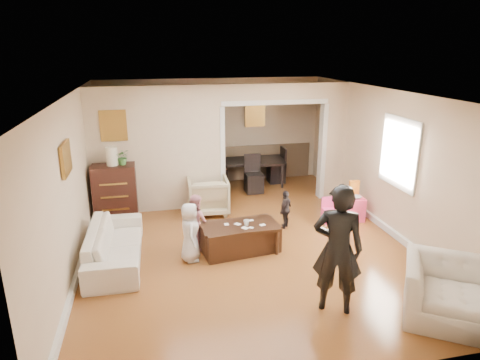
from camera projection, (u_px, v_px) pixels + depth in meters
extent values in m
plane|color=#A7642B|center=(242.00, 238.00, 7.64)|extent=(7.00, 7.00, 0.00)
cube|color=beige|center=(158.00, 150.00, 8.64)|extent=(2.75, 0.18, 2.60)
cube|color=beige|center=(332.00, 141.00, 9.43)|extent=(0.55, 0.18, 2.60)
cube|color=beige|center=(275.00, 92.00, 8.81)|extent=(2.22, 0.18, 0.35)
cube|color=white|center=(400.00, 153.00, 7.36)|extent=(0.03, 0.95, 1.10)
cube|color=brown|center=(113.00, 126.00, 8.21)|extent=(0.45, 0.03, 0.55)
cube|color=brown|center=(66.00, 159.00, 5.98)|extent=(0.03, 0.55, 0.40)
cube|color=brown|center=(255.00, 114.00, 10.55)|extent=(0.45, 0.03, 0.55)
imported|color=beige|center=(115.00, 244.00, 6.74)|extent=(0.84, 2.05, 0.59)
imported|color=#C2B186|center=(208.00, 195.00, 8.72)|extent=(0.86, 0.88, 0.77)
imported|color=beige|center=(452.00, 293.00, 5.28)|extent=(1.52, 1.48, 0.75)
cube|color=black|center=(115.00, 193.00, 8.30)|extent=(0.83, 0.46, 1.14)
cylinder|color=#F1E8C5|center=(112.00, 156.00, 8.07)|extent=(0.22, 0.22, 0.36)
imported|color=#3A6D30|center=(123.00, 157.00, 8.12)|extent=(0.28, 0.24, 0.31)
cube|color=#3B1F12|center=(240.00, 238.00, 7.11)|extent=(1.34, 0.80, 0.47)
imported|color=silver|center=(246.00, 223.00, 7.00)|extent=(0.12, 0.12, 0.09)
cube|color=#FE427B|center=(349.00, 208.00, 8.45)|extent=(0.51, 0.51, 0.47)
cube|color=yellow|center=(354.00, 188.00, 8.45)|extent=(0.20, 0.08, 0.30)
cylinder|color=#29BBD1|center=(347.00, 196.00, 8.30)|extent=(0.08, 0.08, 0.08)
cube|color=red|center=(342.00, 194.00, 8.45)|extent=(0.09, 0.08, 0.05)
imported|color=silver|center=(355.00, 197.00, 8.27)|extent=(0.23, 0.23, 0.05)
imported|color=black|center=(248.00, 172.00, 10.58)|extent=(1.94, 1.26, 0.64)
imported|color=black|center=(338.00, 249.00, 5.33)|extent=(0.75, 0.65, 1.74)
imported|color=silver|center=(190.00, 232.00, 6.72)|extent=(0.33, 0.49, 0.98)
imported|color=pink|center=(196.00, 221.00, 7.17)|extent=(0.54, 0.58, 0.96)
imported|color=black|center=(285.00, 209.00, 7.98)|extent=(0.43, 0.45, 0.75)
cube|color=white|center=(245.00, 228.00, 6.91)|extent=(0.14, 0.14, 0.00)
cube|color=white|center=(226.00, 224.00, 7.06)|extent=(0.07, 0.09, 0.00)
cube|color=white|center=(251.00, 220.00, 7.22)|extent=(0.09, 0.08, 0.00)
cube|color=white|center=(238.00, 224.00, 7.07)|extent=(0.13, 0.13, 0.00)
cube|color=white|center=(251.00, 228.00, 6.92)|extent=(0.10, 0.10, 0.00)
cube|color=white|center=(263.00, 225.00, 7.03)|extent=(0.11, 0.10, 0.00)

